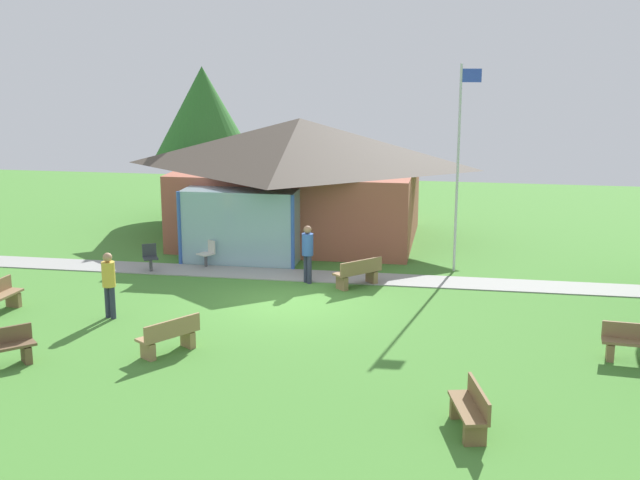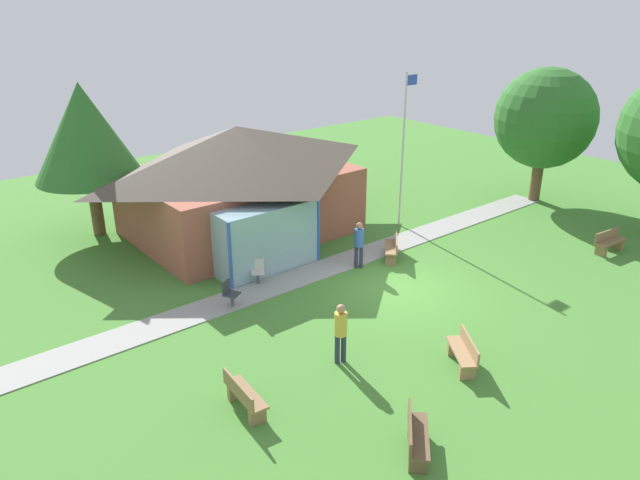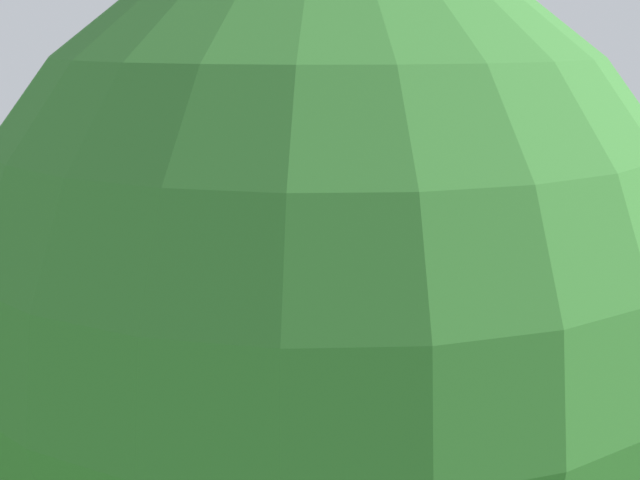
% 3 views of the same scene
% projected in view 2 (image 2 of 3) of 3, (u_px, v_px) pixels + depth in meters
% --- Properties ---
extents(ground_plane, '(44.00, 44.00, 0.00)m').
position_uv_depth(ground_plane, '(393.00, 288.00, 20.00)').
color(ground_plane, '#478433').
extents(pavilion, '(9.24, 8.05, 4.39)m').
position_uv_depth(pavilion, '(240.00, 179.00, 23.82)').
color(pavilion, '#A35642').
rests_on(pavilion, ground_plane).
extents(footpath, '(23.80, 1.38, 0.03)m').
position_uv_depth(footpath, '(342.00, 262.00, 21.89)').
color(footpath, '#999993').
rests_on(footpath, ground_plane).
extents(flagpole, '(0.64, 0.08, 6.38)m').
position_uv_depth(flagpole, '(404.00, 145.00, 24.19)').
color(flagpole, silver).
rests_on(flagpole, ground_plane).
extents(bench_front_left, '(1.39, 1.36, 0.84)m').
position_uv_depth(bench_front_left, '(416.00, 437.00, 12.66)').
color(bench_front_left, brown).
rests_on(bench_front_left, ground_plane).
extents(bench_rear_near_path, '(1.37, 1.38, 0.84)m').
position_uv_depth(bench_rear_near_path, '(392.00, 248.00, 22.11)').
color(bench_rear_near_path, olive).
rests_on(bench_rear_near_path, ground_plane).
extents(bench_lawn_far_right, '(1.54, 0.58, 0.84)m').
position_uv_depth(bench_lawn_far_right, '(609.00, 242.00, 22.67)').
color(bench_lawn_far_right, olive).
rests_on(bench_lawn_far_right, ground_plane).
extents(bench_front_center, '(1.22, 1.48, 0.84)m').
position_uv_depth(bench_front_center, '(463.00, 353.00, 15.65)').
color(bench_front_center, '#9E7A51').
rests_on(bench_front_center, ground_plane).
extents(bench_mid_left, '(0.58, 1.53, 0.84)m').
position_uv_depth(bench_mid_left, '(244.00, 397.00, 13.95)').
color(bench_mid_left, olive).
rests_on(bench_mid_left, ground_plane).
extents(patio_chair_porch_left, '(0.60, 0.60, 0.86)m').
position_uv_depth(patio_chair_porch_left, '(258.00, 272.00, 20.20)').
color(patio_chair_porch_left, beige).
rests_on(patio_chair_porch_left, ground_plane).
extents(patio_chair_west, '(0.60, 0.60, 0.86)m').
position_uv_depth(patio_chair_west, '(230.00, 294.00, 18.68)').
color(patio_chair_west, '#33383D').
rests_on(patio_chair_west, ground_plane).
extents(visitor_on_path, '(0.34, 0.34, 1.74)m').
position_uv_depth(visitor_on_path, '(359.00, 242.00, 21.11)').
color(visitor_on_path, '#2D3347').
rests_on(visitor_on_path, ground_plane).
extents(visitor_strolling_lawn, '(0.34, 0.34, 1.74)m').
position_uv_depth(visitor_strolling_lawn, '(341.00, 329.00, 15.58)').
color(visitor_strolling_lawn, '#2D3347').
rests_on(visitor_strolling_lawn, ground_plane).
extents(tree_behind_pavilion_left, '(4.17, 4.17, 6.12)m').
position_uv_depth(tree_behind_pavilion_left, '(85.00, 132.00, 22.96)').
color(tree_behind_pavilion_left, brown).
rests_on(tree_behind_pavilion_left, ground_plane).
extents(tree_east_hedge, '(4.56, 4.56, 6.20)m').
position_uv_depth(tree_east_hedge, '(545.00, 119.00, 27.11)').
color(tree_east_hedge, brown).
rests_on(tree_east_hedge, ground_plane).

